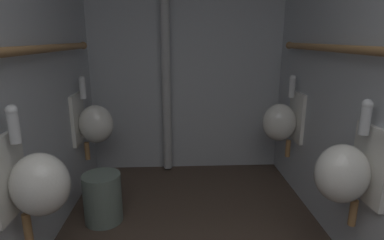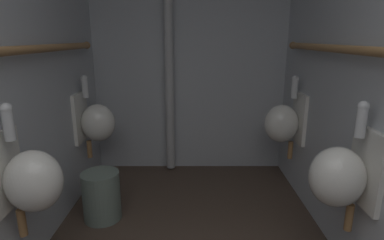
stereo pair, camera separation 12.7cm
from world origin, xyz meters
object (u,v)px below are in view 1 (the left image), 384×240
object	(u,v)px
urinal_left_mid	(36,183)
urinal_right_far	(282,121)
urinal_right_mid	(346,172)
standpipe_back_wall	(165,39)
urinal_left_far	(94,123)
waste_bin	(103,198)

from	to	relation	value
urinal_left_mid	urinal_right_far	xyz separation A→B (m)	(1.68, 1.14, 0.00)
urinal_right_mid	urinal_right_far	bearing A→B (deg)	90.00
urinal_right_far	standpipe_back_wall	distance (m)	1.35
urinal_left_mid	standpipe_back_wall	size ratio (longest dim) A/B	0.28
urinal_right_mid	standpipe_back_wall	size ratio (longest dim) A/B	0.28
urinal_right_far	urinal_left_far	bearing A→B (deg)	179.16
urinal_left_far	standpipe_back_wall	xyz separation A→B (m)	(0.63, 0.46, 0.71)
urinal_left_far	urinal_right_far	world-z (taller)	same
urinal_right_far	urinal_left_mid	bearing A→B (deg)	-145.73
urinal_right_mid	waste_bin	bearing A→B (deg)	157.57
standpipe_back_wall	urinal_right_mid	bearing A→B (deg)	-56.47
standpipe_back_wall	waste_bin	size ratio (longest dim) A/B	6.96
urinal_right_mid	standpipe_back_wall	world-z (taller)	standpipe_back_wall
urinal_left_mid	urinal_right_mid	bearing A→B (deg)	1.75
urinal_right_far	waste_bin	bearing A→B (deg)	-163.07
urinal_left_mid	waste_bin	bearing A→B (deg)	77.14
urinal_left_far	urinal_right_mid	world-z (taller)	same
urinal_left_mid	urinal_left_far	size ratio (longest dim) A/B	1.00
standpipe_back_wall	urinal_right_far	bearing A→B (deg)	-24.93
urinal_left_far	waste_bin	distance (m)	0.69
urinal_left_mid	standpipe_back_wall	world-z (taller)	standpipe_back_wall
urinal_left_far	standpipe_back_wall	distance (m)	1.06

